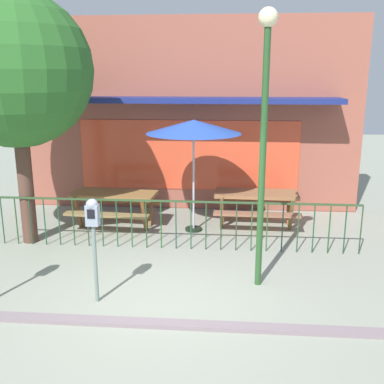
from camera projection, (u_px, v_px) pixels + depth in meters
The scene contains 10 objects.
ground at pixel (160, 301), 6.74m from camera, with size 40.00×40.00×0.00m, color gray.
pub_storefront at pixel (189, 115), 11.05m from camera, with size 8.20×1.37×4.59m.
patio_fence_front at pixel (176, 216), 8.60m from camera, with size 6.92×0.04×0.97m.
picnic_table_left at pixel (115, 200), 9.88m from camera, with size 1.90×1.50×0.79m.
picnic_table_right at pixel (256, 199), 9.92m from camera, with size 1.83×1.40×0.79m.
patio_umbrella at pixel (194, 127), 9.24m from camera, with size 1.96×1.96×2.37m.
parking_meter_near at pixel (93, 223), 6.43m from camera, with size 0.18×0.17×1.58m.
street_tree at pixel (15, 71), 8.31m from camera, with size 2.86×2.86×4.78m.
street_lamp at pixel (264, 114), 6.60m from camera, with size 0.28×0.28×4.17m.
curb_edge at pixel (152, 325), 6.09m from camera, with size 11.49×0.20×0.11m, color gray.
Camera 1 is at (0.98, -6.05, 3.27)m, focal length 42.39 mm.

